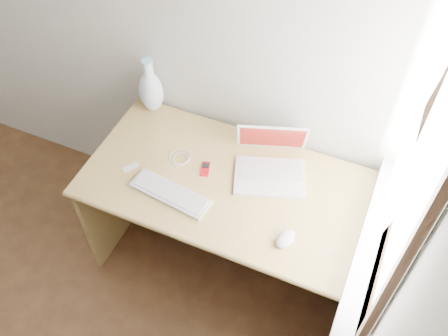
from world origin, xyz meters
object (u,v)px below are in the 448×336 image
at_px(laptop, 274,165).
at_px(external_keyboard, 170,193).
at_px(vase, 151,90).
at_px(desk, 238,198).

distance_m(laptop, external_keyboard, 0.50).
bearing_deg(vase, desk, -20.53).
xyz_separation_m(desk, laptop, (0.15, 0.06, 0.26)).
bearing_deg(desk, vase, 159.47).
relative_size(desk, laptop, 3.61).
relative_size(laptop, external_keyboard, 0.98).
relative_size(external_keyboard, vase, 1.24).
height_order(desk, vase, vase).
bearing_deg(desk, laptop, 23.21).
xyz_separation_m(laptop, vase, (-0.73, 0.15, 0.08)).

